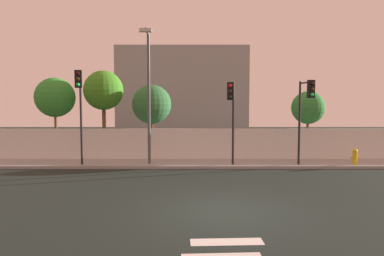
% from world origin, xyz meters
% --- Properties ---
extents(ground_plane, '(80.00, 80.00, 0.00)m').
position_xyz_m(ground_plane, '(0.00, 0.00, 0.00)').
color(ground_plane, black).
extents(sidewalk, '(36.00, 2.40, 0.15)m').
position_xyz_m(sidewalk, '(0.00, 8.20, 0.07)').
color(sidewalk, gray).
rests_on(sidewalk, ground).
extents(perimeter_wall, '(36.00, 0.18, 1.80)m').
position_xyz_m(perimeter_wall, '(0.00, 9.49, 1.05)').
color(perimeter_wall, silver).
rests_on(perimeter_wall, sidewalk).
extents(traffic_light_left, '(0.45, 1.33, 4.46)m').
position_xyz_m(traffic_light_left, '(4.88, 6.95, 3.41)').
color(traffic_light_left, black).
rests_on(traffic_light_left, sidewalk).
extents(traffic_light_center, '(0.42, 1.09, 4.98)m').
position_xyz_m(traffic_light_center, '(-6.86, 7.11, 3.75)').
color(traffic_light_center, black).
rests_on(traffic_light_center, sidewalk).
extents(traffic_light_right, '(0.52, 1.32, 4.35)m').
position_xyz_m(traffic_light_right, '(1.05, 6.95, 3.34)').
color(traffic_light_right, black).
rests_on(traffic_light_right, sidewalk).
extents(street_lamp_curbside, '(0.61, 1.79, 6.99)m').
position_xyz_m(street_lamp_curbside, '(-3.33, 7.53, 4.25)').
color(street_lamp_curbside, '#4C4C51').
rests_on(street_lamp_curbside, sidewalk).
extents(fire_hydrant, '(0.44, 0.26, 0.86)m').
position_xyz_m(fire_hydrant, '(7.81, 7.55, 0.61)').
color(fire_hydrant, gold).
rests_on(fire_hydrant, sidewalk).
extents(roadside_tree_leftmost, '(2.47, 2.47, 5.06)m').
position_xyz_m(roadside_tree_leftmost, '(-9.58, 10.65, 3.81)').
color(roadside_tree_leftmost, brown).
rests_on(roadside_tree_leftmost, ground).
extents(roadside_tree_midleft, '(2.46, 2.46, 5.50)m').
position_xyz_m(roadside_tree_midleft, '(-6.54, 10.65, 4.24)').
color(roadside_tree_midleft, brown).
rests_on(roadside_tree_midleft, ground).
extents(roadside_tree_midright, '(2.46, 2.46, 4.63)m').
position_xyz_m(roadside_tree_midright, '(-3.53, 10.65, 3.38)').
color(roadside_tree_midright, brown).
rests_on(roadside_tree_midright, ground).
extents(roadside_tree_rightmost, '(2.05, 2.05, 4.21)m').
position_xyz_m(roadside_tree_rightmost, '(6.28, 10.65, 3.17)').
color(roadside_tree_rightmost, brown).
rests_on(roadside_tree_rightmost, ground).
extents(low_building_distant, '(12.38, 6.00, 8.81)m').
position_xyz_m(low_building_distant, '(-1.93, 23.49, 4.41)').
color(low_building_distant, gray).
rests_on(low_building_distant, ground).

